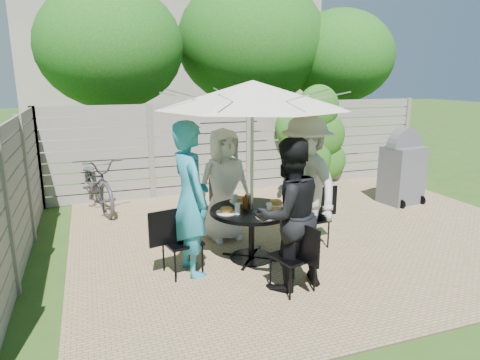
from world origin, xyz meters
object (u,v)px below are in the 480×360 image
object	(u,v)px
chair_left	(182,255)
bbq_grill	(402,169)
patio_table	(252,224)
glass_left	(237,209)
person_left	(190,199)
person_right	(305,184)
plate_front	(266,215)
glass_front	(269,208)
umbrella	(252,94)
chair_back	(221,219)
person_back	(224,185)
plate_back	(239,200)
coffee_cup	(250,199)
chair_front	(293,271)
plate_extra	(276,212)
chair_right	(311,229)
bicycle	(96,183)
plate_left	(226,211)
plate_right	(276,203)
glass_back	(235,200)
syrup_jug	(246,203)
person_front	(288,215)

from	to	relation	value
chair_left	bbq_grill	bearing A→B (deg)	6.50
patio_table	glass_left	distance (m)	0.40
person_left	person_right	distance (m)	1.66
plate_front	glass_front	world-z (taller)	glass_front
umbrella	chair_back	distance (m)	2.12
person_back	plate_back	world-z (taller)	person_back
patio_table	coffee_cup	size ratio (longest dim) A/B	9.98
person_back	plate_front	distance (m)	1.19
person_left	plate_back	xyz separation A→B (m)	(0.77, 0.47, -0.22)
chair_front	plate_extra	xyz separation A→B (m)	(0.09, 0.68, 0.47)
bbq_grill	person_back	bearing A→B (deg)	179.89
chair_right	coffee_cup	world-z (taller)	chair_right
person_right	bicycle	xyz separation A→B (m)	(-2.67, 2.83, -0.44)
plate_left	plate_extra	distance (m)	0.62
plate_right	coffee_cup	world-z (taller)	coffee_cup
glass_back	syrup_jug	size ratio (longest dim) A/B	0.88
glass_back	glass_left	bearing A→B (deg)	-105.25
chair_left	chair_front	size ratio (longest dim) A/B	1.02
patio_table	bicycle	world-z (taller)	bicycle
umbrella	chair_right	size ratio (longest dim) A/B	3.14
person_back	coffee_cup	bearing A→B (deg)	-80.69
syrup_jug	plate_left	bearing A→B (deg)	-162.79
plate_right	bbq_grill	size ratio (longest dim) A/B	0.18
plate_extra	glass_back	size ratio (longest dim) A/B	1.71
umbrella	plate_left	xyz separation A→B (m)	(-0.36, -0.05, -1.42)
person_right	plate_back	distance (m)	0.93
plate_front	chair_front	bearing A→B (deg)	-82.10
plate_back	glass_left	size ratio (longest dim) A/B	1.86
person_left	glass_left	xyz separation A→B (m)	(0.58, -0.03, -0.17)
chair_front	chair_right	size ratio (longest dim) A/B	0.98
umbrella	plate_front	distance (m)	1.46
umbrella	coffee_cup	size ratio (longest dim) A/B	22.35
plate_front	bbq_grill	xyz separation A→B (m)	(3.52, 1.80, -0.07)
plate_front	person_front	bearing A→B (deg)	-82.25
person_right	plate_back	world-z (taller)	person_right
chair_right	glass_left	size ratio (longest dim) A/B	6.09
chair_front	plate_left	xyz separation A→B (m)	(-0.49, 0.91, 0.47)
person_left	person_right	xyz separation A→B (m)	(1.64, 0.22, -0.00)
coffee_cup	person_front	bearing A→B (deg)	-87.69
person_left	plate_left	distance (m)	0.52
glass_left	person_back	bearing A→B (deg)	82.23
bicycle	person_back	bearing A→B (deg)	-65.70
person_right	person_front	bearing A→B (deg)	-45.00
person_front	glass_front	size ratio (longest dim) A/B	12.35
glass_front	person_left	bearing A→B (deg)	172.23
plate_extra	person_front	bearing A→B (deg)	-101.01
umbrella	person_right	size ratio (longest dim) A/B	1.44
umbrella	glass_front	bearing A→B (deg)	-60.25
chair_front	plate_front	world-z (taller)	chair_front
person_right	plate_front	bearing A→B (deg)	-66.55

